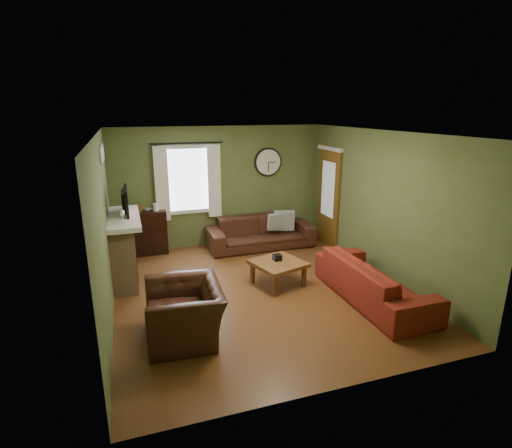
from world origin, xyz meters
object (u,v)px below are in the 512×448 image
object	(u,v)px
sofa_brown	(260,232)
coffee_table	(278,273)
bookshelf	(148,233)
sofa_red	(373,280)
armchair	(184,312)

from	to	relation	value
sofa_brown	coffee_table	world-z (taller)	sofa_brown
bookshelf	coffee_table	size ratio (longest dim) A/B	1.16
sofa_brown	sofa_red	xyz separation A→B (m)	(0.87, -2.98, -0.00)
bookshelf	sofa_brown	bearing A→B (deg)	-7.83
bookshelf	sofa_red	world-z (taller)	bookshelf
sofa_red	bookshelf	bearing A→B (deg)	44.41
bookshelf	coffee_table	xyz separation A→B (m)	(2.02, -2.29, -0.25)
bookshelf	sofa_red	bearing A→B (deg)	-45.59
armchair	coffee_table	xyz separation A→B (m)	(1.78, 1.15, -0.15)
sofa_red	armchair	xyz separation A→B (m)	(-3.00, -0.13, 0.03)
armchair	sofa_red	bearing A→B (deg)	95.79
sofa_brown	sofa_red	world-z (taller)	sofa_brown
bookshelf	sofa_red	distance (m)	4.62
armchair	bookshelf	bearing A→B (deg)	-172.82
sofa_brown	sofa_red	size ratio (longest dim) A/B	1.01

